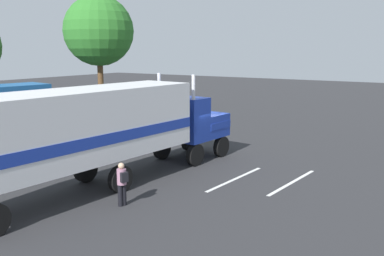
{
  "coord_description": "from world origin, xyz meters",
  "views": [
    {
      "loc": [
        -18.39,
        -11.47,
        5.67
      ],
      "look_at": [
        -0.1,
        0.15,
        1.6
      ],
      "focal_mm": 39.29,
      "sensor_mm": 36.0,
      "label": 1
    }
  ],
  "objects": [
    {
      "name": "ground_plane",
      "position": [
        0.0,
        0.0,
        0.0
      ],
      "size": [
        120.0,
        120.0,
        0.0
      ],
      "primitive_type": "plane",
      "color": "#2D2D30"
    },
    {
      "name": "lane_stripe_near",
      "position": [
        -2.27,
        -3.5,
        0.01
      ],
      "size": [
        4.4,
        0.57,
        0.01
      ],
      "primitive_type": "cube",
      "rotation": [
        0.0,
        0.0,
        -0.09
      ],
      "color": "silver",
      "rests_on": "ground_plane"
    },
    {
      "name": "lane_stripe_mid",
      "position": [
        -1.36,
        -5.8,
        0.01
      ],
      "size": [
        4.39,
        0.61,
        0.01
      ],
      "primitive_type": "cube",
      "rotation": [
        0.0,
        0.0,
        -0.1
      ],
      "color": "silver",
      "rests_on": "ground_plane"
    },
    {
      "name": "semi_truck",
      "position": [
        -6.06,
        0.72,
        2.52
      ],
      "size": [
        14.34,
        3.91,
        4.5
      ],
      "color": "#193399",
      "rests_on": "ground_plane"
    },
    {
      "name": "person_bystander",
      "position": [
        -7.38,
        -1.45,
        0.89
      ],
      "size": [
        0.39,
        0.48,
        1.63
      ],
      "color": "black",
      "rests_on": "ground_plane"
    },
    {
      "name": "tree_left",
      "position": [
        5.49,
        12.14,
        7.03
      ],
      "size": [
        5.34,
        5.34,
        9.73
      ],
      "color": "brown",
      "rests_on": "ground_plane"
    }
  ]
}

